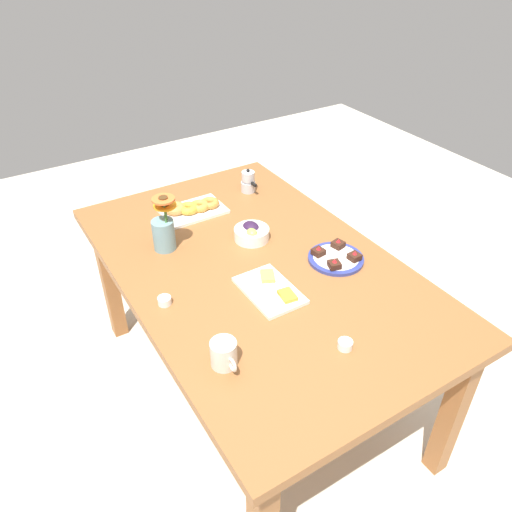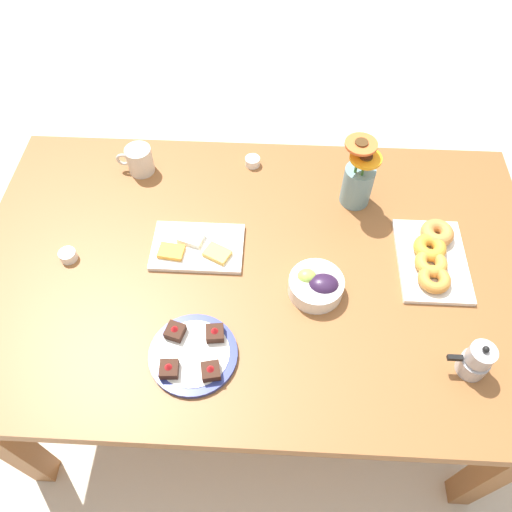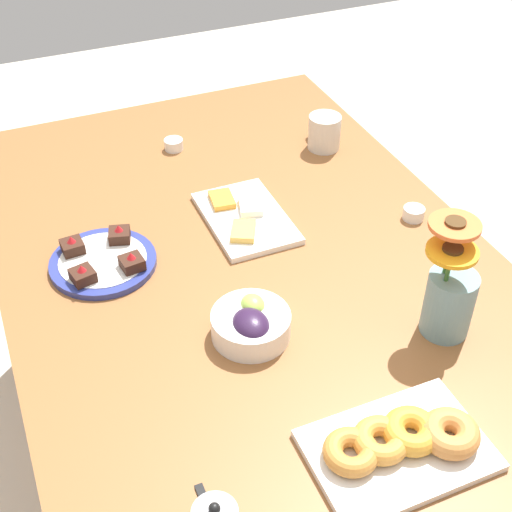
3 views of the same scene
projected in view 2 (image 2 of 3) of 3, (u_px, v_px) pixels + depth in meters
name	position (u px, v px, depth m)	size (l,w,h in m)	color
ground_plane	(256.00, 369.00, 2.00)	(6.00, 6.00, 0.00)	beige
dining_table	(256.00, 281.00, 1.47)	(1.60, 1.00, 0.74)	brown
coffee_mug	(139.00, 160.00, 1.58)	(0.12, 0.08, 0.09)	beige
grape_bowl	(317.00, 285.00, 1.32)	(0.15, 0.15, 0.07)	white
cheese_platter	(197.00, 247.00, 1.42)	(0.26, 0.17, 0.03)	white
croissant_platter	(433.00, 256.00, 1.39)	(0.19, 0.28, 0.05)	white
jam_cup_honey	(68.00, 255.00, 1.40)	(0.05, 0.05, 0.03)	white
jam_cup_berry	(253.00, 161.00, 1.62)	(0.05, 0.05, 0.03)	white
dessert_plate	(193.00, 354.00, 1.23)	(0.22, 0.22, 0.05)	navy
flower_vase	(358.00, 181.00, 1.47)	(0.11, 0.11, 0.24)	#6B939E
moka_pot	(476.00, 361.00, 1.18)	(0.11, 0.07, 0.12)	#B7B7BC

